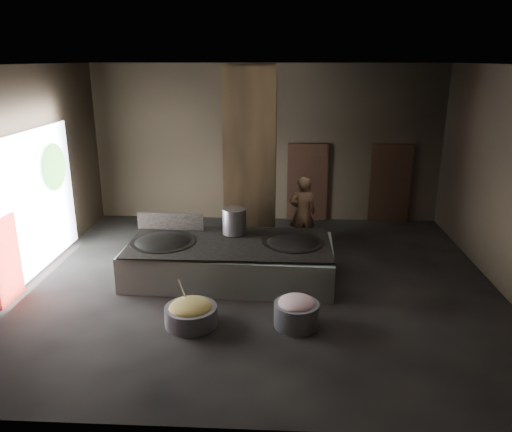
# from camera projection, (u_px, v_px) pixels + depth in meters

# --- Properties ---
(floor) EXTENTS (10.00, 9.00, 0.10)m
(floor) POSITION_uv_depth(u_px,v_px,m) (259.00, 284.00, 10.79)
(floor) COLOR black
(floor) RESTS_ON ground
(ceiling) EXTENTS (10.00, 9.00, 0.10)m
(ceiling) POSITION_uv_depth(u_px,v_px,m) (260.00, 62.00, 9.40)
(ceiling) COLOR black
(ceiling) RESTS_ON back_wall
(back_wall) EXTENTS (10.00, 0.10, 4.50)m
(back_wall) POSITION_uv_depth(u_px,v_px,m) (267.00, 144.00, 14.43)
(back_wall) COLOR black
(back_wall) RESTS_ON ground
(front_wall) EXTENTS (10.00, 0.10, 4.50)m
(front_wall) POSITION_uv_depth(u_px,v_px,m) (241.00, 272.00, 5.76)
(front_wall) COLOR black
(front_wall) RESTS_ON ground
(left_wall) EXTENTS (0.10, 9.00, 4.50)m
(left_wall) POSITION_uv_depth(u_px,v_px,m) (17.00, 177.00, 10.35)
(left_wall) COLOR black
(left_wall) RESTS_ON ground
(pillar) EXTENTS (1.20, 1.20, 4.50)m
(pillar) POSITION_uv_depth(u_px,v_px,m) (251.00, 162.00, 11.92)
(pillar) COLOR black
(pillar) RESTS_ON ground
(hearth_platform) EXTENTS (4.51, 2.31, 0.77)m
(hearth_platform) POSITION_uv_depth(u_px,v_px,m) (230.00, 261.00, 10.88)
(hearth_platform) COLOR #ACBFAC
(hearth_platform) RESTS_ON ground
(platform_cap) EXTENTS (4.32, 2.07, 0.03)m
(platform_cap) POSITION_uv_depth(u_px,v_px,m) (230.00, 243.00, 10.75)
(platform_cap) COLOR black
(platform_cap) RESTS_ON hearth_platform
(wok_left) EXTENTS (1.39, 1.39, 0.38)m
(wok_left) POSITION_uv_depth(u_px,v_px,m) (163.00, 245.00, 10.79)
(wok_left) COLOR black
(wok_left) RESTS_ON hearth_platform
(wok_left_rim) EXTENTS (1.42, 1.42, 0.05)m
(wok_left_rim) POSITION_uv_depth(u_px,v_px,m) (163.00, 242.00, 10.77)
(wok_left_rim) COLOR black
(wok_left_rim) RESTS_ON hearth_platform
(wok_right) EXTENTS (1.30, 1.30, 0.36)m
(wok_right) POSITION_uv_depth(u_px,v_px,m) (292.00, 246.00, 10.75)
(wok_right) COLOR black
(wok_right) RESTS_ON hearth_platform
(wok_right_rim) EXTENTS (1.33, 1.33, 0.05)m
(wok_right_rim) POSITION_uv_depth(u_px,v_px,m) (292.00, 243.00, 10.73)
(wok_right_rim) COLOR black
(wok_right_rim) RESTS_ON hearth_platform
(stock_pot) EXTENTS (0.54, 0.54, 0.58)m
(stock_pot) POSITION_uv_depth(u_px,v_px,m) (234.00, 221.00, 11.17)
(stock_pot) COLOR #95989C
(stock_pot) RESTS_ON hearth_platform
(splash_guard) EXTENTS (1.54, 0.13, 0.38)m
(splash_guard) POSITION_uv_depth(u_px,v_px,m) (170.00, 221.00, 11.47)
(splash_guard) COLOR black
(splash_guard) RESTS_ON hearth_platform
(cook) EXTENTS (0.74, 0.54, 1.85)m
(cook) POSITION_uv_depth(u_px,v_px,m) (303.00, 213.00, 12.47)
(cook) COLOR #986F4D
(cook) RESTS_ON ground
(veg_basin) EXTENTS (1.14, 1.14, 0.35)m
(veg_basin) POSITION_uv_depth(u_px,v_px,m) (191.00, 316.00, 9.00)
(veg_basin) COLOR gray
(veg_basin) RESTS_ON ground
(veg_fill) EXTENTS (0.78, 0.78, 0.24)m
(veg_fill) POSITION_uv_depth(u_px,v_px,m) (191.00, 307.00, 8.95)
(veg_fill) COLOR #8A9D4C
(veg_fill) RESTS_ON veg_basin
(ladle) EXTENTS (0.11, 0.37, 0.67)m
(ladle) POSITION_uv_depth(u_px,v_px,m) (183.00, 293.00, 9.04)
(ladle) COLOR #95989C
(ladle) RESTS_ON veg_basin
(meat_basin) EXTENTS (0.93, 0.93, 0.45)m
(meat_basin) POSITION_uv_depth(u_px,v_px,m) (296.00, 315.00, 8.94)
(meat_basin) COLOR gray
(meat_basin) RESTS_ON ground
(meat_fill) EXTENTS (0.67, 0.67, 0.26)m
(meat_fill) POSITION_uv_depth(u_px,v_px,m) (297.00, 303.00, 8.87)
(meat_fill) COLOR #CC7A87
(meat_fill) RESTS_ON meat_basin
(doorway_near) EXTENTS (1.18, 0.08, 2.38)m
(doorway_near) POSITION_uv_depth(u_px,v_px,m) (307.00, 184.00, 14.62)
(doorway_near) COLOR black
(doorway_near) RESTS_ON ground
(doorway_near_glow) EXTENTS (0.84, 0.04, 1.99)m
(doorway_near_glow) POSITION_uv_depth(u_px,v_px,m) (308.00, 185.00, 14.71)
(doorway_near_glow) COLOR #8C6647
(doorway_near_glow) RESTS_ON ground
(doorway_far) EXTENTS (1.18, 0.08, 2.38)m
(doorway_far) POSITION_uv_depth(u_px,v_px,m) (390.00, 185.00, 14.50)
(doorway_far) COLOR black
(doorway_far) RESTS_ON ground
(doorway_far_glow) EXTENTS (0.82, 0.04, 1.93)m
(doorway_far_glow) POSITION_uv_depth(u_px,v_px,m) (382.00, 185.00, 14.69)
(doorway_far_glow) COLOR #8C6647
(doorway_far_glow) RESTS_ON ground
(left_opening) EXTENTS (0.04, 4.20, 3.10)m
(left_opening) POSITION_uv_depth(u_px,v_px,m) (31.00, 205.00, 10.73)
(left_opening) COLOR white
(left_opening) RESTS_ON ground
(pavilion_sliver) EXTENTS (0.05, 0.90, 1.70)m
(pavilion_sliver) POSITION_uv_depth(u_px,v_px,m) (7.00, 260.00, 9.72)
(pavilion_sliver) COLOR maroon
(pavilion_sliver) RESTS_ON ground
(tree_silhouette) EXTENTS (0.28, 1.10, 1.10)m
(tree_silhouette) POSITION_uv_depth(u_px,v_px,m) (54.00, 167.00, 11.59)
(tree_silhouette) COLOR #194714
(tree_silhouette) RESTS_ON left_opening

